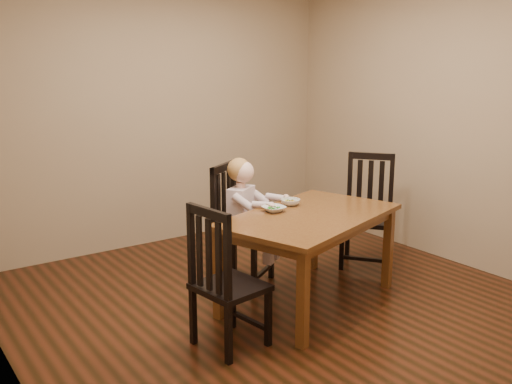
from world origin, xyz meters
TOP-DOWN VIEW (x-y plane):
  - room at (0.00, 0.00)m, footprint 4.01×4.01m
  - dining_table at (0.22, -0.16)m, footprint 1.67×1.29m
  - chair_child at (-0.01, 0.54)m, footprint 0.61×0.61m
  - chair_left at (-0.74, -0.40)m, footprint 0.47×0.49m
  - chair_right at (1.26, 0.21)m, footprint 0.62×0.63m
  - toddler at (0.02, 0.49)m, footprint 0.53×0.56m
  - bowl_peas at (0.03, 0.07)m, footprint 0.18×0.18m
  - bowl_veg at (0.27, 0.15)m, footprint 0.17×0.17m
  - fork at (-0.00, 0.03)m, footprint 0.10×0.10m

SIDE VIEW (x-z plane):
  - chair_left at x=-0.74m, z-range -0.02..0.99m
  - chair_child at x=-0.01m, z-range -0.02..1.03m
  - chair_right at x=1.26m, z-range -0.02..1.04m
  - dining_table at x=0.22m, z-range 0.28..1.02m
  - toddler at x=0.02m, z-range 0.36..0.96m
  - bowl_peas at x=0.03m, z-range 0.74..0.78m
  - bowl_veg at x=0.27m, z-range 0.74..0.79m
  - fork at x=0.00m, z-range 0.76..0.81m
  - room at x=0.00m, z-range 0.00..2.71m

